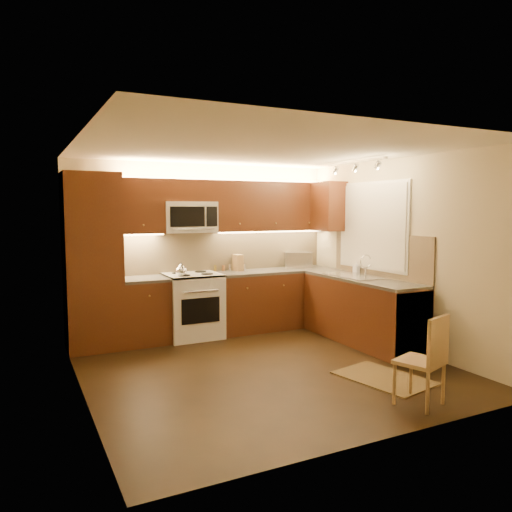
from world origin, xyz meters
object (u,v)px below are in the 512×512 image
soap_bottle (356,267)px  kettle (181,269)px  microwave (189,217)px  toaster_oven (298,260)px  dining_chair (420,359)px  sink (355,271)px  knife_block (238,263)px  stove (193,306)px

soap_bottle → kettle: bearing=157.3°
microwave → toaster_oven: (1.81, -0.02, -0.69)m
toaster_oven → dining_chair: (-0.71, -3.37, -0.60)m
sink → knife_block: (-1.21, 1.31, 0.05)m
stove → sink: sink is taller
microwave → knife_block: (0.79, 0.05, -0.70)m
knife_block → dining_chair: (0.31, -3.44, -0.59)m
stove → dining_chair: bearing=-71.3°
toaster_oven → soap_bottle: bearing=-42.7°
microwave → kettle: 0.80m
stove → knife_block: bearing=13.0°
stove → soap_bottle: bearing=-21.0°
toaster_oven → knife_block: 1.02m
dining_chair → knife_block: bearing=76.0°
microwave → sink: (2.00, -1.26, -0.74)m
microwave → dining_chair: (1.10, -3.39, -1.29)m
stove → kettle: bearing=-141.3°
stove → soap_bottle: size_ratio=5.37×
stove → microwave: bearing=90.0°
toaster_oven → kettle: bearing=-148.1°
microwave → kettle: microwave is taller
stove → toaster_oven: bearing=3.5°
knife_block → dining_chair: 3.51m
stove → microwave: (0.00, 0.14, 1.26)m
kettle → stove: bearing=40.2°
microwave → knife_block: bearing=3.4°
microwave → toaster_oven: size_ratio=1.78×
kettle → knife_block: bearing=21.1°
kettle → toaster_oven: 2.05m
stove → knife_block: 0.99m
dining_chair → microwave: bearing=88.8°
microwave → dining_chair: microwave is taller
toaster_oven → soap_bottle: 1.05m
microwave → dining_chair: bearing=-72.0°
microwave → stove: bearing=-90.0°
knife_block → toaster_oven: bearing=-5.3°
sink → kettle: size_ratio=4.51×
knife_block → dining_chair: knife_block is taller
knife_block → stove: bearing=-168.3°
sink → kettle: 2.42m
knife_block → soap_bottle: (1.44, -1.04, -0.04)m
kettle → sink: bearing=-21.5°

